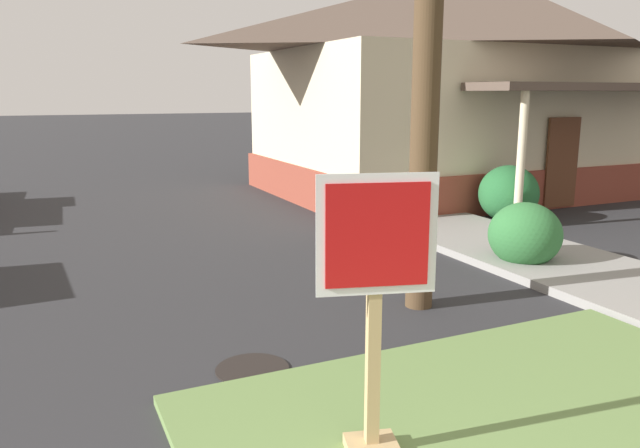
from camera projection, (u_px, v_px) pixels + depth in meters
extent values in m
cube|color=gray|center=(583.00, 272.00, 8.80)|extent=(2.20, 14.81, 0.12)
cube|color=tan|center=(374.00, 323.00, 4.16)|extent=(0.11, 0.11, 1.93)
cube|color=tan|center=(371.00, 446.00, 4.35)|extent=(0.42, 0.37, 0.08)
cube|color=white|center=(377.00, 235.00, 3.98)|extent=(0.78, 0.23, 0.81)
cube|color=red|center=(378.00, 235.00, 3.96)|extent=(0.66, 0.20, 0.69)
cylinder|color=black|center=(252.00, 369.00, 5.81)|extent=(0.70, 0.70, 0.02)
cube|color=brown|center=(468.00, 172.00, 16.72)|extent=(10.38, 6.52, 0.90)
cube|color=beige|center=(471.00, 105.00, 16.35)|extent=(10.17, 6.39, 2.69)
pyramid|color=brown|center=(476.00, 12.00, 15.85)|extent=(10.90, 6.84, 2.08)
cube|color=brown|center=(593.00, 87.00, 12.74)|extent=(5.71, 1.40, 0.16)
cylinder|color=beige|center=(521.00, 159.00, 11.58)|extent=(0.16, 0.16, 2.69)
cube|color=brown|center=(562.00, 163.00, 13.69)|extent=(0.90, 0.06, 2.00)
ellipsoid|color=#246031|center=(509.00, 194.00, 12.43)|extent=(1.20, 1.20, 1.15)
ellipsoid|color=#2F6C36|center=(525.00, 235.00, 9.21)|extent=(1.09, 1.09, 0.98)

